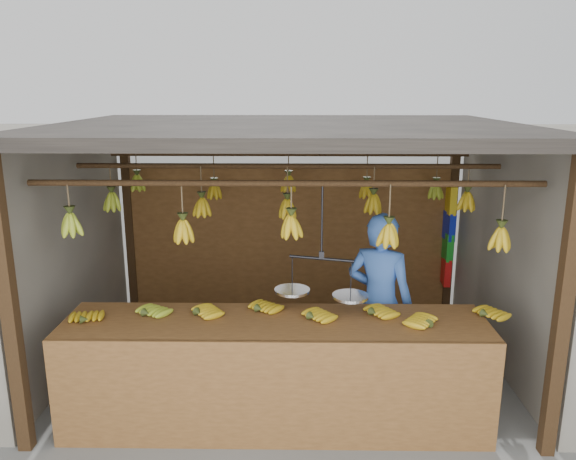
{
  "coord_description": "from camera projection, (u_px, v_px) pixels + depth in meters",
  "views": [
    {
      "loc": [
        0.08,
        -5.28,
        2.71
      ],
      "look_at": [
        0.0,
        0.3,
        1.3
      ],
      "focal_mm": 35.0,
      "sensor_mm": 36.0,
      "label": 1
    }
  ],
  "objects": [
    {
      "name": "ground",
      "position": [
        288.0,
        359.0,
        5.79
      ],
      "size": [
        80.0,
        80.0,
        0.0
      ],
      "primitive_type": "plane",
      "color": "#5B5B57"
    },
    {
      "name": "stall",
      "position": [
        288.0,
        164.0,
        5.62
      ],
      "size": [
        4.3,
        3.3,
        2.4
      ],
      "color": "black",
      "rests_on": "ground"
    },
    {
      "name": "counter",
      "position": [
        275.0,
        350.0,
        4.43
      ],
      "size": [
        3.56,
        0.78,
        0.96
      ],
      "color": "brown",
      "rests_on": "ground"
    },
    {
      "name": "hanging_bananas",
      "position": [
        287.0,
        205.0,
        5.38
      ],
      "size": [
        3.6,
        2.23,
        0.38
      ],
      "color": "#92A523",
      "rests_on": "ground"
    },
    {
      "name": "balance_scale",
      "position": [
        321.0,
        288.0,
        4.53
      ],
      "size": [
        0.75,
        0.41,
        0.92
      ],
      "color": "black",
      "rests_on": "ground"
    },
    {
      "name": "vendor",
      "position": [
        379.0,
        303.0,
        5.06
      ],
      "size": [
        0.72,
        0.62,
        1.67
      ],
      "primitive_type": "imported",
      "rotation": [
        0.0,
        0.0,
        2.71
      ],
      "color": "#3359A5",
      "rests_on": "ground"
    },
    {
      "name": "bag_bundles",
      "position": [
        448.0,
        236.0,
        6.83
      ],
      "size": [
        0.08,
        0.26,
        1.23
      ],
      "color": "yellow",
      "rests_on": "ground"
    }
  ]
}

